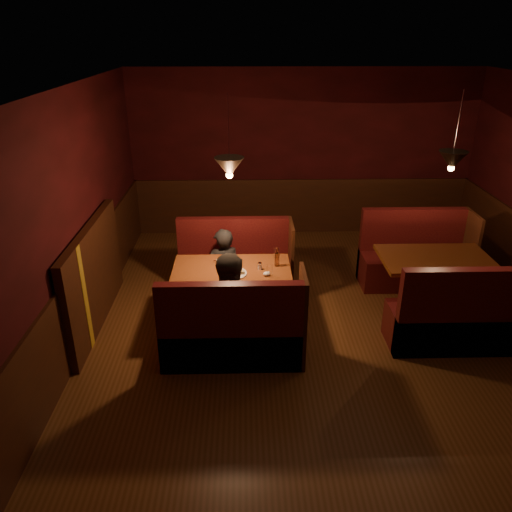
{
  "coord_description": "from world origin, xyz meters",
  "views": [
    {
      "loc": [
        -1.04,
        -5.19,
        3.46
      ],
      "look_at": [
        -0.9,
        0.31,
        0.95
      ],
      "focal_mm": 35.0,
      "sensor_mm": 36.0,
      "label": 1
    }
  ],
  "objects_px": {
    "diner_b": "(234,293)",
    "main_bench_near": "(234,336)",
    "main_table": "(233,282)",
    "diner_a": "(223,253)",
    "second_bench_far": "(414,261)",
    "main_bench_far": "(236,271)",
    "second_table": "(434,272)",
    "second_bench_near": "(459,322)"
  },
  "relations": [
    {
      "from": "second_table",
      "to": "second_bench_near",
      "type": "bearing_deg",
      "value": -87.8
    },
    {
      "from": "diner_a",
      "to": "diner_b",
      "type": "bearing_deg",
      "value": 79.29
    },
    {
      "from": "main_bench_far",
      "to": "second_bench_near",
      "type": "distance_m",
      "value": 2.98
    },
    {
      "from": "second_bench_far",
      "to": "second_bench_near",
      "type": "relative_size",
      "value": 1.0
    },
    {
      "from": "main_table",
      "to": "second_bench_near",
      "type": "relative_size",
      "value": 0.93
    },
    {
      "from": "second_bench_far",
      "to": "second_table",
      "type": "bearing_deg",
      "value": -92.2
    },
    {
      "from": "second_table",
      "to": "second_bench_near",
      "type": "relative_size",
      "value": 0.9
    },
    {
      "from": "main_bench_near",
      "to": "second_table",
      "type": "height_order",
      "value": "main_bench_near"
    },
    {
      "from": "diner_b",
      "to": "second_bench_far",
      "type": "bearing_deg",
      "value": 21.82
    },
    {
      "from": "main_bench_near",
      "to": "second_table",
      "type": "xyz_separation_m",
      "value": [
        2.59,
        1.07,
        0.24
      ]
    },
    {
      "from": "second_table",
      "to": "diner_a",
      "type": "height_order",
      "value": "diner_a"
    },
    {
      "from": "main_bench_near",
      "to": "second_table",
      "type": "distance_m",
      "value": 2.81
    },
    {
      "from": "main_bench_far",
      "to": "diner_a",
      "type": "distance_m",
      "value": 0.41
    },
    {
      "from": "second_table",
      "to": "diner_b",
      "type": "distance_m",
      "value": 2.74
    },
    {
      "from": "second_bench_near",
      "to": "main_table",
      "type": "bearing_deg",
      "value": 167.29
    },
    {
      "from": "diner_b",
      "to": "main_bench_near",
      "type": "bearing_deg",
      "value": -102.97
    },
    {
      "from": "second_bench_far",
      "to": "diner_a",
      "type": "height_order",
      "value": "diner_a"
    },
    {
      "from": "main_bench_near",
      "to": "second_bench_near",
      "type": "relative_size",
      "value": 1.03
    },
    {
      "from": "main_table",
      "to": "second_bench_far",
      "type": "relative_size",
      "value": 0.93
    },
    {
      "from": "main_table",
      "to": "second_bench_near",
      "type": "height_order",
      "value": "second_bench_near"
    },
    {
      "from": "second_table",
      "to": "diner_b",
      "type": "height_order",
      "value": "diner_b"
    },
    {
      "from": "second_table",
      "to": "second_bench_far",
      "type": "bearing_deg",
      "value": 87.8
    },
    {
      "from": "main_bench_near",
      "to": "diner_b",
      "type": "height_order",
      "value": "diner_b"
    },
    {
      "from": "main_bench_far",
      "to": "diner_b",
      "type": "xyz_separation_m",
      "value": [
        0.0,
        -1.46,
        0.45
      ]
    },
    {
      "from": "main_table",
      "to": "main_bench_near",
      "type": "height_order",
      "value": "main_bench_near"
    },
    {
      "from": "main_bench_far",
      "to": "second_bench_far",
      "type": "bearing_deg",
      "value": 5.69
    },
    {
      "from": "second_bench_near",
      "to": "diner_a",
      "type": "distance_m",
      "value": 3.09
    },
    {
      "from": "main_table",
      "to": "main_bench_near",
      "type": "relative_size",
      "value": 0.91
    },
    {
      "from": "second_bench_far",
      "to": "diner_a",
      "type": "distance_m",
      "value": 2.84
    },
    {
      "from": "second_table",
      "to": "diner_a",
      "type": "distance_m",
      "value": 2.79
    },
    {
      "from": "second_bench_far",
      "to": "main_bench_far",
      "type": "bearing_deg",
      "value": -174.31
    },
    {
      "from": "second_bench_near",
      "to": "diner_b",
      "type": "relative_size",
      "value": 0.97
    },
    {
      "from": "main_bench_near",
      "to": "second_bench_far",
      "type": "xyz_separation_m",
      "value": [
        2.62,
        1.91,
        0.01
      ]
    },
    {
      "from": "main_bench_far",
      "to": "main_bench_near",
      "type": "relative_size",
      "value": 1.0
    },
    {
      "from": "main_bench_far",
      "to": "second_table",
      "type": "xyz_separation_m",
      "value": [
        2.59,
        -0.58,
        0.24
      ]
    },
    {
      "from": "main_bench_near",
      "to": "diner_b",
      "type": "xyz_separation_m",
      "value": [
        0.0,
        0.19,
        0.45
      ]
    },
    {
      "from": "diner_a",
      "to": "diner_b",
      "type": "xyz_separation_m",
      "value": [
        0.17,
        -1.32,
        0.1
      ]
    },
    {
      "from": "main_table",
      "to": "diner_a",
      "type": "xyz_separation_m",
      "value": [
        -0.15,
        0.68,
        0.1
      ]
    },
    {
      "from": "second_table",
      "to": "main_table",
      "type": "bearing_deg",
      "value": -174.64
    },
    {
      "from": "main_table",
      "to": "second_bench_far",
      "type": "distance_m",
      "value": 2.86
    },
    {
      "from": "main_bench_far",
      "to": "second_bench_far",
      "type": "height_order",
      "value": "second_bench_far"
    },
    {
      "from": "main_table",
      "to": "diner_b",
      "type": "xyz_separation_m",
      "value": [
        0.02,
        -0.64,
        0.2
      ]
    }
  ]
}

